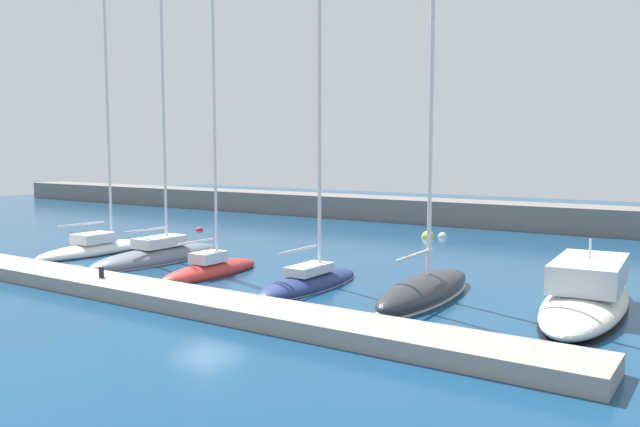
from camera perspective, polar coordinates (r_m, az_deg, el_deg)
name	(u,v)px	position (r m, az deg, el deg)	size (l,w,h in m)	color
ground_plane	(206,295)	(25.75, -10.08, -7.17)	(120.00, 120.00, 0.00)	navy
dock_pier	(172,297)	(24.45, -13.05, -7.25)	(30.26, 2.26, 0.55)	gray
breakwater_seawall	(470,213)	(50.21, 13.22, 0.04)	(108.00, 3.88, 1.82)	slate
sailboat_white_nearest	(96,247)	(37.57, -19.32, -2.82)	(2.30, 7.56, 15.42)	white
sailboat_slate_second	(158,255)	(34.04, -14.19, -3.57)	(2.60, 8.61, 17.50)	slate
sailboat_red_third	(210,268)	(29.66, -9.73, -4.77)	(1.70, 6.11, 13.18)	#B72D28
sailboat_navy_fourth	(309,280)	(26.76, -0.97, -5.90)	(2.08, 6.72, 14.73)	navy
sailboat_charcoal_fifth	(425,287)	(25.05, 9.33, -6.51)	(2.18, 7.75, 14.02)	#2D2D33
motorboat_ivory_sixth	(587,295)	(24.73, 22.67, -6.74)	(3.30, 10.10, 2.76)	silver
mooring_buoy_white	(443,237)	(42.92, 10.85, -2.06)	(0.60, 0.60, 0.60)	white
mooring_buoy_yellow	(428,238)	(42.46, 9.58, -2.12)	(0.85, 0.85, 0.85)	yellow
mooring_buoy_red	(200,231)	(46.16, -10.67, -1.52)	(0.51, 0.51, 0.51)	red
dock_bollard	(101,272)	(27.38, -18.88, -4.97)	(0.20, 0.20, 0.44)	black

